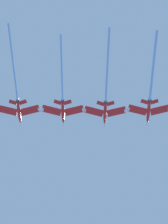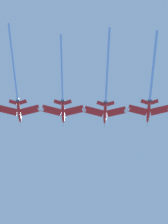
# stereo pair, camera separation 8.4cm
# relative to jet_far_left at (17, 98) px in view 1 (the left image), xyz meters

# --- Properties ---
(jet_far_left) EXTENTS (20.16, 47.15, 12.32)m
(jet_far_left) POSITION_rel_jet_far_left_xyz_m (0.00, 0.00, 0.00)
(jet_far_left) COLOR red
(jet_inner_left) EXTENTS (20.15, 42.91, 10.30)m
(jet_inner_left) POSITION_rel_jet_far_left_xyz_m (20.54, 2.56, 0.48)
(jet_inner_left) COLOR red
(jet_centre) EXTENTS (20.14, 46.27, 12.12)m
(jet_centre) POSITION_rel_jet_far_left_xyz_m (40.41, 2.36, 0.40)
(jet_centre) COLOR red
(jet_inner_right) EXTENTS (20.16, 44.52, 10.08)m
(jet_inner_right) POSITION_rel_jet_far_left_xyz_m (60.86, 1.90, 0.73)
(jet_inner_right) COLOR red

